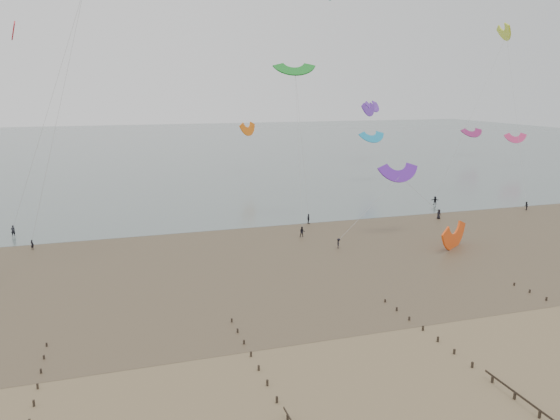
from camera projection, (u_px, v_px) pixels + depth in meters
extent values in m
plane|color=brown|center=(409.00, 355.00, 50.22)|extent=(500.00, 500.00, 0.00)
plane|color=#475654|center=(167.00, 146.00, 236.14)|extent=(500.00, 500.00, 0.00)
plane|color=#473A28|center=(288.00, 250.00, 82.75)|extent=(500.00, 500.00, 0.00)
ellipsoid|color=slate|center=(181.00, 293.00, 65.30)|extent=(23.60, 14.36, 0.01)
ellipsoid|color=slate|center=(352.00, 239.00, 89.12)|extent=(33.64, 18.32, 0.01)
ellipsoid|color=slate|center=(551.00, 235.00, 91.52)|extent=(19.65, 13.67, 0.01)
ellipsoid|color=slate|center=(3.00, 266.00, 75.48)|extent=(26.95, 14.22, 0.01)
cube|color=black|center=(34.00, 404.00, 42.00)|extent=(0.16, 0.16, 0.57)
cube|color=black|center=(38.00, 386.00, 44.45)|extent=(0.16, 0.16, 0.54)
cube|color=black|center=(41.00, 371.00, 46.90)|extent=(0.16, 0.16, 0.51)
cube|color=black|center=(44.00, 357.00, 49.35)|extent=(0.16, 0.16, 0.48)
cube|color=black|center=(47.00, 345.00, 51.80)|extent=(0.16, 0.16, 0.45)
cube|color=black|center=(288.00, 419.00, 40.02)|extent=(0.16, 0.16, 0.65)
cube|color=black|center=(277.00, 400.00, 42.47)|extent=(0.16, 0.16, 0.62)
cube|color=black|center=(267.00, 383.00, 44.92)|extent=(0.16, 0.16, 0.59)
cube|color=black|center=(259.00, 368.00, 47.36)|extent=(0.16, 0.16, 0.57)
cube|color=black|center=(251.00, 354.00, 49.81)|extent=(0.16, 0.16, 0.54)
cube|color=black|center=(244.00, 342.00, 52.26)|extent=(0.16, 0.16, 0.51)
cube|color=black|center=(238.00, 331.00, 54.71)|extent=(0.16, 0.16, 0.48)
cube|color=black|center=(232.00, 321.00, 57.16)|extent=(0.16, 0.16, 0.45)
cube|color=black|center=(540.00, 414.00, 40.48)|extent=(0.16, 0.16, 0.71)
cube|color=black|center=(515.00, 396.00, 42.93)|extent=(0.16, 0.16, 0.68)
cube|color=black|center=(492.00, 380.00, 45.38)|extent=(0.16, 0.16, 0.65)
cube|color=black|center=(472.00, 365.00, 47.83)|extent=(0.16, 0.16, 0.62)
cube|color=black|center=(454.00, 352.00, 50.28)|extent=(0.16, 0.16, 0.59)
cube|color=black|center=(438.00, 340.00, 52.73)|extent=(0.16, 0.16, 0.57)
cube|color=black|center=(423.00, 329.00, 55.18)|extent=(0.16, 0.16, 0.54)
cube|color=black|center=(409.00, 319.00, 57.63)|extent=(0.16, 0.16, 0.51)
cube|color=black|center=(397.00, 309.00, 60.08)|extent=(0.16, 0.16, 0.48)
cube|color=black|center=(385.00, 301.00, 62.53)|extent=(0.16, 0.16, 0.45)
cube|color=black|center=(546.00, 299.00, 62.99)|extent=(0.16, 0.16, 0.51)
cube|color=black|center=(530.00, 291.00, 65.44)|extent=(0.16, 0.16, 0.48)
cube|color=black|center=(514.00, 284.00, 67.89)|extent=(0.16, 0.16, 0.45)
imported|color=black|center=(32.00, 245.00, 83.01)|extent=(0.67, 0.63, 1.54)
imported|color=black|center=(339.00, 243.00, 83.70)|extent=(0.98, 1.16, 1.56)
imported|color=black|center=(302.00, 232.00, 89.97)|extent=(1.01, 0.87, 1.78)
imported|color=black|center=(435.00, 200.00, 115.31)|extent=(1.76, 1.13, 1.81)
imported|color=black|center=(439.00, 214.00, 102.71)|extent=(0.86, 1.04, 1.84)
imported|color=black|center=(308.00, 219.00, 98.93)|extent=(0.51, 1.09, 1.82)
imported|color=black|center=(526.00, 206.00, 110.08)|extent=(1.02, 1.07, 1.73)
imported|color=black|center=(13.00, 231.00, 90.50)|extent=(0.81, 0.70, 1.88)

